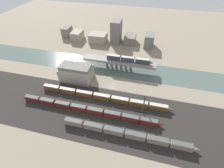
% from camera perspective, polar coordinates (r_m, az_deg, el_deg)
% --- Properties ---
extents(ground_plane, '(400.00, 400.00, 0.00)m').
position_cam_1_polar(ground_plane, '(108.84, 0.03, -1.10)').
color(ground_plane, gray).
extents(railbed_yard, '(280.00, 42.00, 0.01)m').
position_cam_1_polar(railbed_yard, '(93.60, -3.47, -11.05)').
color(railbed_yard, '#282623').
rests_on(railbed_yard, ground).
extents(river_water, '(320.00, 23.84, 0.01)m').
position_cam_1_polar(river_water, '(126.38, 2.53, 6.09)').
color(river_water, '#4C5B56').
rests_on(river_water, ground).
extents(bridge, '(58.73, 7.63, 7.74)m').
position_cam_1_polar(bridge, '(122.80, 2.62, 8.38)').
color(bridge, gray).
rests_on(bridge, ground).
extents(train_on_bridge, '(37.07, 2.74, 4.18)m').
position_cam_1_polar(train_on_bridge, '(119.83, 6.52, 9.26)').
color(train_on_bridge, '#2D384C').
rests_on(train_on_bridge, bridge).
extents(train_yard_near, '(72.49, 2.91, 4.05)m').
position_cam_1_polar(train_yard_near, '(84.18, 5.61, -18.36)').
color(train_yard_near, gray).
rests_on(train_yard_near, ground).
extents(train_yard_mid, '(88.57, 2.75, 3.83)m').
position_cam_1_polar(train_yard_mid, '(93.80, -8.92, -9.63)').
color(train_yard_mid, '#5B1E19').
rests_on(train_yard_mid, ground).
extents(train_yard_far, '(88.68, 2.79, 3.91)m').
position_cam_1_polar(train_yard_far, '(99.41, -3.19, -5.00)').
color(train_yard_far, brown).
rests_on(train_yard_far, ground).
extents(warehouse_building, '(23.02, 15.07, 12.13)m').
position_cam_1_polar(warehouse_building, '(115.52, -13.40, 4.35)').
color(warehouse_building, '#9E998E').
rests_on(warehouse_building, ground).
extents(signal_tower, '(1.00, 0.76, 13.21)m').
position_cam_1_polar(signal_tower, '(90.88, 11.99, -7.67)').
color(signal_tower, '#4C4C51').
rests_on(signal_tower, ground).
extents(city_block_far_left, '(8.08, 13.19, 10.03)m').
position_cam_1_polar(city_block_far_left, '(184.48, -16.74, 18.64)').
color(city_block_far_left, slate).
rests_on(city_block_far_left, ground).
extents(city_block_left, '(10.41, 14.70, 8.88)m').
position_cam_1_polar(city_block_left, '(173.70, -13.07, 17.60)').
color(city_block_left, gray).
rests_on(city_block_left, ground).
extents(city_block_center, '(17.52, 13.55, 8.64)m').
position_cam_1_polar(city_block_center, '(165.55, -5.32, 17.17)').
color(city_block_center, gray).
rests_on(city_block_center, ground).
extents(city_block_right, '(9.44, 15.13, 22.28)m').
position_cam_1_polar(city_block_right, '(162.20, 1.63, 19.42)').
color(city_block_right, slate).
rests_on(city_block_right, ground).
extents(city_block_far_right, '(11.32, 15.64, 8.17)m').
position_cam_1_polar(city_block_far_right, '(163.85, 6.90, 16.67)').
color(city_block_far_right, slate).
rests_on(city_block_far_right, ground).
extents(city_block_tall, '(8.95, 14.18, 12.42)m').
position_cam_1_polar(city_block_tall, '(159.53, 13.93, 15.84)').
color(city_block_tall, slate).
rests_on(city_block_tall, ground).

